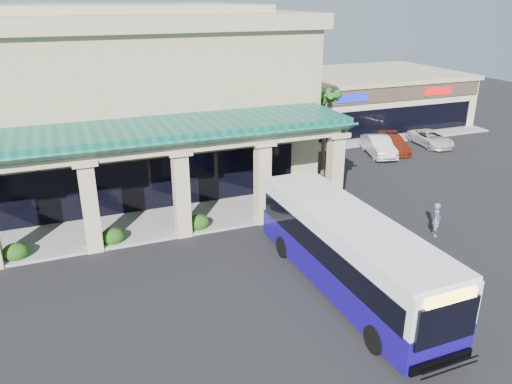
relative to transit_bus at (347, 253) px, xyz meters
name	(u,v)px	position (x,y,z in m)	size (l,w,h in m)	color
ground	(275,271)	(-2.22, 2.45, -1.70)	(110.00, 110.00, 0.00)	black
main_building	(62,99)	(-10.22, 18.45, 3.97)	(30.80, 14.80, 11.35)	tan
arcade	(76,187)	(-10.22, 9.25, 1.15)	(30.00, 6.20, 5.70)	#0D4E41
strip_mall	(344,99)	(15.78, 26.45, 0.75)	(22.50, 12.50, 4.90)	beige
palm_0	(324,129)	(6.28, 13.45, 1.60)	(2.40, 2.40, 6.60)	#1C5115
palm_1	(316,124)	(7.28, 16.45, 1.20)	(2.40, 2.40, 5.80)	#1C5115
broadleaf_tree	(266,119)	(5.28, 21.45, 0.70)	(2.60, 2.60, 4.81)	#1A410E
transit_bus	(347,253)	(0.00, 0.00, 0.00)	(2.83, 12.18, 3.40)	#15097D
pedestrian	(436,219)	(7.11, 2.71, -0.79)	(0.67, 0.44, 1.83)	slate
car_white	(379,146)	(12.69, 15.92, -0.92)	(1.64, 4.71, 1.55)	silver
car_red	(395,144)	(14.56, 16.35, -1.07)	(1.78, 4.38, 1.27)	maroon
car_gray	(431,138)	(18.39, 16.59, -1.06)	(2.13, 4.61, 1.28)	silver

